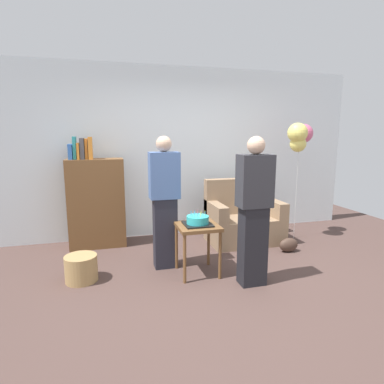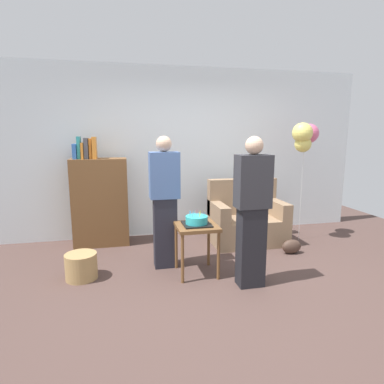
{
  "view_description": "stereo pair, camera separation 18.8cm",
  "coord_description": "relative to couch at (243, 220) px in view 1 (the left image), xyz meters",
  "views": [
    {
      "loc": [
        -1.23,
        -3.12,
        1.65
      ],
      "look_at": [
        -0.21,
        0.61,
        0.95
      ],
      "focal_mm": 30.07,
      "sensor_mm": 36.0,
      "label": 1
    },
    {
      "loc": [
        -1.05,
        -3.17,
        1.65
      ],
      "look_at": [
        -0.21,
        0.61,
        0.95
      ],
      "focal_mm": 30.07,
      "sensor_mm": 36.0,
      "label": 2
    }
  ],
  "objects": [
    {
      "name": "wicker_basket",
      "position": [
        -2.35,
        -0.81,
        -0.19
      ],
      "size": [
        0.36,
        0.36,
        0.3
      ],
      "primitive_type": "cylinder",
      "color": "#A88451",
      "rests_on": "ground_plane"
    },
    {
      "name": "side_table",
      "position": [
        -1.02,
        -0.96,
        0.17
      ],
      "size": [
        0.48,
        0.48,
        0.6
      ],
      "color": "brown",
      "rests_on": "ground_plane"
    },
    {
      "name": "person_holding_cake",
      "position": [
        -0.51,
        -1.38,
        0.49
      ],
      "size": [
        0.36,
        0.22,
        1.63
      ],
      "rotation": [
        0.0,
        0.0,
        2.73
      ],
      "color": "black",
      "rests_on": "ground_plane"
    },
    {
      "name": "couch",
      "position": [
        0.0,
        0.0,
        0.0
      ],
      "size": [
        1.1,
        0.7,
        0.96
      ],
      "color": "#8C7054",
      "rests_on": "ground_plane"
    },
    {
      "name": "bookshelf",
      "position": [
        -2.18,
        0.36,
        0.34
      ],
      "size": [
        0.8,
        0.36,
        1.62
      ],
      "color": "brown",
      "rests_on": "ground_plane"
    },
    {
      "name": "balloon_bunch",
      "position": [
        0.85,
        -0.1,
        1.29
      ],
      "size": [
        0.52,
        0.48,
        1.82
      ],
      "color": "silver",
      "rests_on": "ground_plane"
    },
    {
      "name": "person_blowing_candles",
      "position": [
        -1.35,
        -0.65,
        0.49
      ],
      "size": [
        0.36,
        0.22,
        1.63
      ],
      "rotation": [
        0.0,
        0.0,
        0.28
      ],
      "color": "#23232D",
      "rests_on": "ground_plane"
    },
    {
      "name": "ground_plane",
      "position": [
        -0.81,
        -1.33,
        -0.34
      ],
      "size": [
        8.0,
        8.0,
        0.0
      ],
      "primitive_type": "plane",
      "color": "#4C3833"
    },
    {
      "name": "birthday_cake",
      "position": [
        -1.02,
        -0.96,
        0.31
      ],
      "size": [
        0.32,
        0.32,
        0.17
      ],
      "color": "black",
      "rests_on": "side_table"
    },
    {
      "name": "handbag",
      "position": [
        0.43,
        -0.61,
        -0.24
      ],
      "size": [
        0.28,
        0.14,
        0.2
      ],
      "primitive_type": "ellipsoid",
      "color": "#473328",
      "rests_on": "ground_plane"
    },
    {
      "name": "wall_back",
      "position": [
        -0.81,
        0.72,
        1.01
      ],
      "size": [
        6.0,
        0.1,
        2.7
      ],
      "primitive_type": "cube",
      "color": "silver",
      "rests_on": "ground_plane"
    }
  ]
}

